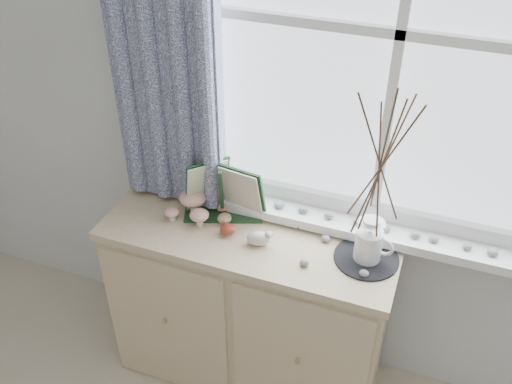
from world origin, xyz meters
TOP-DOWN VIEW (x-y plane):
  - sideboard at (-0.15, 1.75)m, footprint 1.20×0.45m
  - botanical_book at (-0.29, 1.79)m, footprint 0.40×0.25m
  - toadstool_cluster at (-0.41, 1.78)m, footprint 0.19×0.17m
  - wooden_eggs at (-0.26, 1.78)m, footprint 0.14×0.17m
  - songbird_figurine at (-0.09, 1.71)m, footprint 0.14×0.09m
  - crocheted_doily at (0.32, 1.77)m, footprint 0.25×0.25m
  - twig_pitcher at (0.32, 1.77)m, footprint 0.32×0.32m
  - sideboard_pebbles at (0.15, 1.75)m, footprint 0.34×0.23m

SIDE VIEW (x-z plane):
  - sideboard at x=-0.15m, z-range 0.00..0.85m
  - crocheted_doily at x=0.32m, z-range 0.85..0.86m
  - sideboard_pebbles at x=0.15m, z-range 0.85..0.88m
  - wooden_eggs at x=-0.26m, z-range 0.84..0.91m
  - songbird_figurine at x=-0.09m, z-range 0.85..0.92m
  - toadstool_cluster at x=-0.41m, z-range 0.86..0.97m
  - botanical_book at x=-0.29m, z-range 0.85..1.11m
  - twig_pitcher at x=0.32m, z-range 0.91..1.68m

